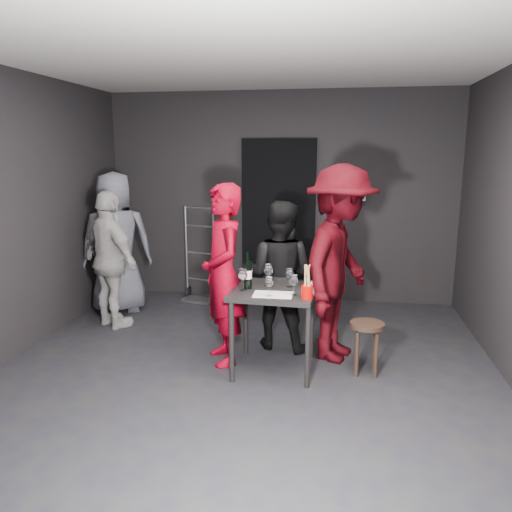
% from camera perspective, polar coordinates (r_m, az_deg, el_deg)
% --- Properties ---
extents(floor, '(4.50, 5.00, 0.02)m').
position_cam_1_polar(floor, '(4.49, -1.50, -13.68)').
color(floor, black).
rests_on(floor, ground).
extents(ceiling, '(4.50, 5.00, 0.02)m').
position_cam_1_polar(ceiling, '(4.13, -1.72, 22.53)').
color(ceiling, silver).
rests_on(ceiling, ground).
extents(wall_back, '(4.50, 0.04, 2.70)m').
position_cam_1_polar(wall_back, '(6.55, 2.66, 6.70)').
color(wall_back, black).
rests_on(wall_back, ground).
extents(wall_front, '(4.50, 0.04, 2.70)m').
position_cam_1_polar(wall_front, '(1.77, -17.59, -7.97)').
color(wall_front, black).
rests_on(wall_front, ground).
extents(doorway, '(0.95, 0.10, 2.10)m').
position_cam_1_polar(doorway, '(6.52, 2.57, 4.03)').
color(doorway, black).
rests_on(doorway, ground).
extents(wallbox_upper, '(0.12, 0.06, 0.12)m').
position_cam_1_polar(wallbox_upper, '(6.44, 10.20, 7.34)').
color(wallbox_upper, '#B7B7B2').
rests_on(wallbox_upper, wall_back).
extents(wallbox_lower, '(0.10, 0.06, 0.14)m').
position_cam_1_polar(wallbox_lower, '(6.45, 11.97, 6.83)').
color(wallbox_lower, '#B7B7B2').
rests_on(wallbox_lower, wall_back).
extents(hand_truck, '(0.41, 0.35, 1.24)m').
position_cam_1_polar(hand_truck, '(6.68, -6.44, -3.07)').
color(hand_truck, '#B2B2B7').
rests_on(hand_truck, floor).
extents(tasting_table, '(0.72, 0.72, 0.75)m').
position_cam_1_polar(tasting_table, '(4.42, 2.12, -5.04)').
color(tasting_table, black).
rests_on(tasting_table, floor).
extents(stool, '(0.30, 0.30, 0.47)m').
position_cam_1_polar(stool, '(4.53, 12.54, -8.79)').
color(stool, black).
rests_on(stool, floor).
extents(server_red, '(0.70, 0.80, 1.85)m').
position_cam_1_polar(server_red, '(4.54, -3.77, -1.04)').
color(server_red, '#9F0016').
rests_on(server_red, floor).
extents(woman_black, '(0.78, 0.54, 1.45)m').
position_cam_1_polar(woman_black, '(4.94, 2.70, -2.33)').
color(woman_black, black).
rests_on(woman_black, floor).
extents(man_maroon, '(1.09, 1.58, 2.23)m').
position_cam_1_polar(man_maroon, '(4.64, 9.61, 1.53)').
color(man_maroon, '#370208').
rests_on(man_maroon, floor).
extents(bystander_cream, '(1.01, 0.87, 1.56)m').
position_cam_1_polar(bystander_cream, '(5.71, -16.29, -0.30)').
color(bystander_cream, beige).
rests_on(bystander_cream, floor).
extents(bystander_grey, '(1.09, 0.88, 1.95)m').
position_cam_1_polar(bystander_grey, '(6.21, -15.69, 2.52)').
color(bystander_grey, slate).
rests_on(bystander_grey, floor).
extents(tasting_mat, '(0.33, 0.23, 0.00)m').
position_cam_1_polar(tasting_mat, '(4.22, 1.94, -4.43)').
color(tasting_mat, white).
rests_on(tasting_mat, tasting_table).
extents(wine_glass_a, '(0.08, 0.08, 0.21)m').
position_cam_1_polar(wine_glass_a, '(4.32, -1.48, -2.60)').
color(wine_glass_a, white).
rests_on(wine_glass_a, tasting_table).
extents(wine_glass_b, '(0.11, 0.11, 0.22)m').
position_cam_1_polar(wine_glass_b, '(4.52, -0.84, -1.95)').
color(wine_glass_b, white).
rests_on(wine_glass_b, tasting_table).
extents(wine_glass_c, '(0.09, 0.09, 0.22)m').
position_cam_1_polar(wine_glass_c, '(4.47, 1.41, -2.07)').
color(wine_glass_c, white).
rests_on(wine_glass_c, tasting_table).
extents(wine_glass_d, '(0.08, 0.08, 0.19)m').
position_cam_1_polar(wine_glass_d, '(4.15, 1.51, -3.39)').
color(wine_glass_d, white).
rests_on(wine_glass_d, tasting_table).
extents(wine_glass_e, '(0.09, 0.09, 0.19)m').
position_cam_1_polar(wine_glass_e, '(4.20, 4.34, -3.22)').
color(wine_glass_e, white).
rests_on(wine_glass_e, tasting_table).
extents(wine_glass_f, '(0.09, 0.09, 0.19)m').
position_cam_1_polar(wine_glass_f, '(4.45, 3.85, -2.40)').
color(wine_glass_f, white).
rests_on(wine_glass_f, tasting_table).
extents(wine_bottle, '(0.08, 0.08, 0.33)m').
position_cam_1_polar(wine_bottle, '(4.38, -1.00, -2.12)').
color(wine_bottle, black).
rests_on(wine_bottle, tasting_table).
extents(breadstick_cup, '(0.10, 0.10, 0.30)m').
position_cam_1_polar(breadstick_cup, '(4.11, 5.88, -3.00)').
color(breadstick_cup, '#BF0703').
rests_on(breadstick_cup, tasting_table).
extents(reserved_card, '(0.08, 0.13, 0.09)m').
position_cam_1_polar(reserved_card, '(4.29, 6.13, -3.61)').
color(reserved_card, white).
rests_on(reserved_card, tasting_table).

